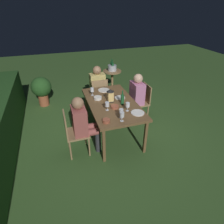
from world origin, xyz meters
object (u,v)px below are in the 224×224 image
object	(u,v)px
dining_table	(112,105)
bowl_bread	(115,107)
side_table	(112,78)
lantern_centerpiece	(110,95)
plate_a	(120,98)
plate_b	(104,90)
chair_side_left_b	(142,100)
ice_bucket	(112,67)
wine_glass_b	(128,105)
chair_head_far	(99,93)
wine_glass_c	(121,112)
potted_plant_by_hedge	(41,89)
plate_c	(138,113)
person_in_mustard	(97,85)
green_bottle_on_table	(122,99)
person_in_pink	(134,96)
wine_glass_a	(122,115)
person_in_rust	(83,123)
bowl_olives	(106,121)
bowl_salad	(98,98)
wine_glass_e	(92,90)
chair_side_right_a	(73,132)
wine_glass_d	(107,105)

from	to	relation	value
dining_table	bowl_bread	xyz separation A→B (m)	(-0.23, 0.02, 0.08)
bowl_bread	side_table	world-z (taller)	bowl_bread
lantern_centerpiece	plate_a	world-z (taller)	lantern_centerpiece
plate_b	chair_side_left_b	bearing A→B (deg)	-105.36
bowl_bread	ice_bucket	xyz separation A→B (m)	(2.33, -0.69, 0.01)
wine_glass_b	plate_b	bearing A→B (deg)	9.42
chair_head_far	lantern_centerpiece	bearing A→B (deg)	178.92
wine_glass_c	potted_plant_by_hedge	world-z (taller)	wine_glass_c
plate_a	plate_c	world-z (taller)	same
chair_head_far	lantern_centerpiece	distance (m)	1.13
person_in_mustard	wine_glass_c	xyz separation A→B (m)	(-1.89, 0.02, 0.24)
lantern_centerpiece	green_bottle_on_table	world-z (taller)	green_bottle_on_table
person_in_pink	green_bottle_on_table	bearing A→B (deg)	136.32
chair_side_left_b	side_table	distance (m)	1.72
wine_glass_a	wine_glass_c	distance (m)	0.11
person_in_pink	wine_glass_a	bearing A→B (deg)	146.84
person_in_rust	bowl_olives	distance (m)	0.47
plate_b	potted_plant_by_hedge	xyz separation A→B (m)	(1.20, 1.41, -0.27)
green_bottle_on_table	bowl_olives	world-z (taller)	green_bottle_on_table
bowl_salad	chair_side_left_b	bearing A→B (deg)	-82.02
wine_glass_e	bowl_bread	bearing A→B (deg)	-157.42
dining_table	chair_side_left_b	bearing A→B (deg)	-66.04
person_in_pink	ice_bucket	world-z (taller)	person_in_pink
wine_glass_e	bowl_salad	distance (m)	0.25
chair_head_far	bowl_olives	size ratio (longest dim) A/B	6.83
dining_table	bowl_bread	world-z (taller)	bowl_bread
wine_glass_c	chair_side_right_a	bearing A→B (deg)	75.25
wine_glass_b	bowl_bread	size ratio (longest dim) A/B	1.10
person_in_rust	lantern_centerpiece	bearing A→B (deg)	-56.18
wine_glass_b	bowl_bread	world-z (taller)	wine_glass_b
chair_side_left_b	wine_glass_e	bearing A→B (deg)	86.72
green_bottle_on_table	wine_glass_c	bearing A→B (deg)	157.37
wine_glass_e	wine_glass_b	bearing A→B (deg)	-151.15
wine_glass_d	bowl_olives	world-z (taller)	wine_glass_d
person_in_rust	plate_b	world-z (taller)	person_in_rust
wine_glass_a	bowl_bread	distance (m)	0.48
lantern_centerpiece	green_bottle_on_table	size ratio (longest dim) A/B	0.91
dining_table	plate_a	bearing A→B (deg)	-58.26
plate_b	bowl_salad	distance (m)	0.46
green_bottle_on_table	wine_glass_d	size ratio (longest dim) A/B	1.72
person_in_mustard	plate_a	world-z (taller)	person_in_mustard
plate_a	bowl_olives	xyz separation A→B (m)	(-0.80, 0.53, 0.02)
green_bottle_on_table	wine_glass_c	size ratio (longest dim) A/B	1.72
chair_head_far	side_table	bearing A→B (deg)	-34.03
potted_plant_by_hedge	dining_table	bearing A→B (deg)	-142.29
chair_side_right_a	bowl_bread	distance (m)	0.90
plate_a	wine_glass_a	bearing A→B (deg)	162.44
wine_glass_c	side_table	bearing A→B (deg)	-14.51
plate_b	plate_c	bearing A→B (deg)	-164.83
person_in_pink	plate_c	distance (m)	1.00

